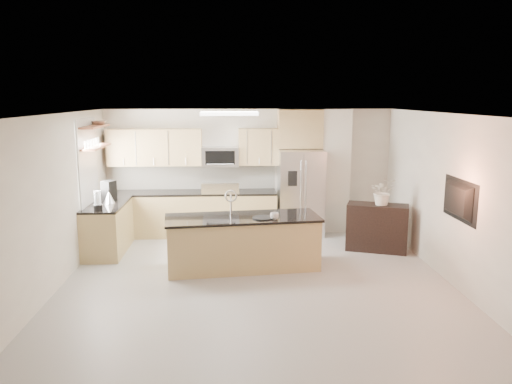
{
  "coord_description": "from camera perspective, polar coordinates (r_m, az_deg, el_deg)",
  "views": [
    {
      "loc": [
        -0.38,
        -7.24,
        2.84
      ],
      "look_at": [
        0.05,
        1.3,
        1.21
      ],
      "focal_mm": 35.0,
      "sensor_mm": 36.0,
      "label": 1
    }
  ],
  "objects": [
    {
      "name": "cup",
      "position": [
        8.11,
        2.11,
        -2.77
      ],
      "size": [
        0.19,
        0.19,
        0.11
      ],
      "primitive_type": "imported",
      "rotation": [
        0.0,
        0.0,
        0.41
      ],
      "color": "silver",
      "rests_on": "island"
    },
    {
      "name": "range",
      "position": [
        10.44,
        -4.03,
        -2.35
      ],
      "size": [
        0.76,
        0.64,
        1.14
      ],
      "color": "black",
      "rests_on": "floor"
    },
    {
      "name": "coffee_maker",
      "position": [
        9.82,
        -16.48,
        0.11
      ],
      "size": [
        0.28,
        0.3,
        0.37
      ],
      "color": "black",
      "rests_on": "left_counter"
    },
    {
      "name": "back_counter",
      "position": [
        10.48,
        -7.45,
        -2.36
      ],
      "size": [
        3.55,
        0.66,
        1.44
      ],
      "color": "tan",
      "rests_on": "floor"
    },
    {
      "name": "wall_left",
      "position": [
        7.85,
        -22.32,
        -1.35
      ],
      "size": [
        0.02,
        6.5,
        2.6
      ],
      "primitive_type": "cube",
      "color": "beige",
      "rests_on": "floor"
    },
    {
      "name": "blender",
      "position": [
        8.99,
        -17.63,
        -1.09
      ],
      "size": [
        0.15,
        0.15,
        0.35
      ],
      "color": "black",
      "rests_on": "left_counter"
    },
    {
      "name": "ceiling",
      "position": [
        7.26,
        0.11,
        8.88
      ],
      "size": [
        6.0,
        6.5,
        0.02
      ],
      "primitive_type": "cube",
      "color": "white",
      "rests_on": "wall_back"
    },
    {
      "name": "floor",
      "position": [
        7.79,
        0.1,
        -10.6
      ],
      "size": [
        6.5,
        6.5,
        0.0
      ],
      "primitive_type": "plane",
      "color": "#989590",
      "rests_on": "ground"
    },
    {
      "name": "ceiling_fixture",
      "position": [
        8.85,
        -3.06,
        8.95
      ],
      "size": [
        1.0,
        0.5,
        0.06
      ],
      "primitive_type": "cube",
      "color": "white",
      "rests_on": "ceiling"
    },
    {
      "name": "microwave",
      "position": [
        10.36,
        -4.1,
        4.05
      ],
      "size": [
        0.76,
        0.4,
        0.4
      ],
      "color": "silver",
      "rests_on": "upper_cabinets"
    },
    {
      "name": "partition_column",
      "position": [
        10.69,
        9.02,
        2.37
      ],
      "size": [
        0.6,
        0.3,
        2.6
      ],
      "primitive_type": "cube",
      "color": "silver",
      "rests_on": "floor"
    },
    {
      "name": "upper_cabinets",
      "position": [
        10.42,
        -7.99,
        5.09
      ],
      "size": [
        3.5,
        0.33,
        0.75
      ],
      "color": "tan",
      "rests_on": "wall_back"
    },
    {
      "name": "wall_back",
      "position": [
        10.61,
        -0.81,
        2.44
      ],
      "size": [
        6.0,
        0.02,
        2.6
      ],
      "primitive_type": "cube",
      "color": "beige",
      "rests_on": "floor"
    },
    {
      "name": "shelf_upper",
      "position": [
        9.53,
        -18.05,
        7.13
      ],
      "size": [
        0.3,
        1.2,
        0.04
      ],
      "primitive_type": "cube",
      "color": "#94563B",
      "rests_on": "wall_left"
    },
    {
      "name": "flower_vase",
      "position": [
        9.41,
        14.35,
        0.81
      ],
      "size": [
        0.76,
        0.68,
        0.76
      ],
      "primitive_type": "imported",
      "rotation": [
        0.0,
        0.0,
        -0.14
      ],
      "color": "silver",
      "rests_on": "credenza"
    },
    {
      "name": "bowl",
      "position": [
        9.87,
        -17.55,
        7.65
      ],
      "size": [
        0.46,
        0.46,
        0.09
      ],
      "primitive_type": "imported",
      "rotation": [
        0.0,
        0.0,
        0.21
      ],
      "color": "silver",
      "rests_on": "shelf_upper"
    },
    {
      "name": "left_counter",
      "position": [
        9.68,
        -16.56,
        -3.91
      ],
      "size": [
        0.66,
        1.5,
        0.92
      ],
      "color": "tan",
      "rests_on": "floor"
    },
    {
      "name": "platter",
      "position": [
        8.19,
        0.81,
        -2.95
      ],
      "size": [
        0.45,
        0.45,
        0.02
      ],
      "primitive_type": "cylinder",
      "rotation": [
        0.0,
        0.0,
        0.37
      ],
      "color": "black",
      "rests_on": "island"
    },
    {
      "name": "kettle",
      "position": [
        9.55,
        -16.44,
        -0.57
      ],
      "size": [
        0.2,
        0.2,
        0.26
      ],
      "color": "silver",
      "rests_on": "left_counter"
    },
    {
      "name": "window",
      "position": [
        9.53,
        -18.71,
        3.04
      ],
      "size": [
        0.04,
        1.15,
        1.65
      ],
      "color": "white",
      "rests_on": "wall_left"
    },
    {
      "name": "wall_right",
      "position": [
        8.14,
        21.7,
        -0.9
      ],
      "size": [
        0.02,
        6.5,
        2.6
      ],
      "primitive_type": "cube",
      "color": "beige",
      "rests_on": "floor"
    },
    {
      "name": "shelf_lower",
      "position": [
        9.56,
        -17.92,
        4.92
      ],
      "size": [
        0.3,
        1.2,
        0.04
      ],
      "primitive_type": "cube",
      "color": "#94563B",
      "rests_on": "wall_left"
    },
    {
      "name": "television",
      "position": [
        7.92,
        21.73,
        -0.85
      ],
      "size": [
        0.14,
        1.08,
        0.62
      ],
      "primitive_type": "imported",
      "rotation": [
        0.0,
        0.0,
        1.57
      ],
      "color": "black",
      "rests_on": "wall_right"
    },
    {
      "name": "credenza",
      "position": [
        9.62,
        13.66,
        -3.96
      ],
      "size": [
        1.2,
        0.8,
        0.89
      ],
      "primitive_type": "cube",
      "rotation": [
        0.0,
        0.0,
        -0.33
      ],
      "color": "black",
      "rests_on": "floor"
    },
    {
      "name": "refrigerator",
      "position": [
        10.4,
        5.11,
        -0.06
      ],
      "size": [
        0.92,
        0.78,
        1.78
      ],
      "color": "silver",
      "rests_on": "floor"
    },
    {
      "name": "island",
      "position": [
        8.42,
        -1.53,
        -5.74
      ],
      "size": [
        2.64,
        1.2,
        1.31
      ],
      "rotation": [
        0.0,
        0.0,
        0.11
      ],
      "color": "tan",
      "rests_on": "floor"
    },
    {
      "name": "wall_front",
      "position": [
        4.3,
        2.42,
        -10.25
      ],
      "size": [
        6.0,
        0.02,
        2.6
      ],
      "primitive_type": "cube",
      "color": "beige",
      "rests_on": "floor"
    }
  ]
}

